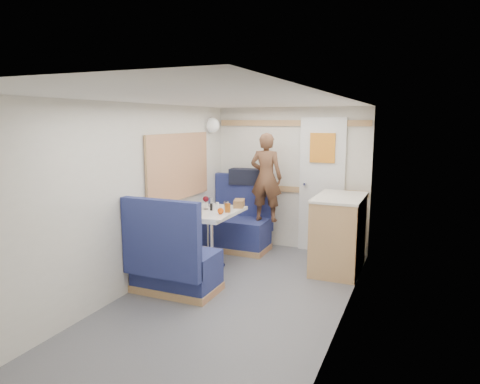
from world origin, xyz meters
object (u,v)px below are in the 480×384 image
at_px(galley_counter, 338,233).
at_px(tray, 215,217).
at_px(dinette_table, 210,223).
at_px(bench_near, 173,266).
at_px(tumbler_left, 185,208).
at_px(pepper_grinder, 211,207).
at_px(salt_grinder, 217,206).
at_px(duffel_bag, 246,177).
at_px(bread_loaf, 239,203).
at_px(bench_far, 238,228).
at_px(cheese_block, 198,214).
at_px(tumbler_right, 226,205).
at_px(tumbler_mid, 211,202).
at_px(dome_light, 212,125).
at_px(wine_glass, 206,200).
at_px(beer_glass, 228,208).
at_px(orange_fruit, 221,211).
at_px(person, 266,177).

height_order(galley_counter, tray, galley_counter).
bearing_deg(dinette_table, bench_near, -90.00).
distance_m(galley_counter, tumbler_left, 1.88).
xyz_separation_m(pepper_grinder, salt_grinder, (0.06, 0.04, 0.01)).
height_order(duffel_bag, bread_loaf, duffel_bag).
height_order(bench_far, cheese_block, bench_far).
bearing_deg(bench_far, tumbler_right, -79.04).
bearing_deg(bench_far, pepper_grinder, -90.48).
bearing_deg(salt_grinder, tray, -67.54).
xyz_separation_m(cheese_block, tumbler_mid, (-0.15, 0.62, 0.02)).
bearing_deg(galley_counter, tumbler_right, -164.77).
xyz_separation_m(bench_far, dome_light, (-0.39, -0.01, 1.45)).
relative_size(salt_grinder, bread_loaf, 0.43).
relative_size(pepper_grinder, salt_grinder, 0.89).
relative_size(dinette_table, wine_glass, 5.48).
bearing_deg(pepper_grinder, beer_glass, -5.10).
bearing_deg(bench_near, tray, 69.78).
relative_size(bench_near, orange_fruit, 14.13).
relative_size(bench_far, cheese_block, 11.05).
bearing_deg(tray, tumbler_right, 99.53).
bearing_deg(person, tumbler_left, 55.95).
bearing_deg(salt_grinder, tumbler_left, -133.57).
distance_m(duffel_bag, beer_glass, 1.14).
bearing_deg(tumbler_left, dome_light, 98.85).
distance_m(tray, pepper_grinder, 0.40).
xyz_separation_m(tray, tumbler_right, (-0.08, 0.48, 0.04)).
relative_size(person, beer_glass, 11.04).
xyz_separation_m(galley_counter, salt_grinder, (-1.41, -0.46, 0.30)).
bearing_deg(tray, salt_grinder, 112.46).
relative_size(galley_counter, wine_glass, 5.48).
distance_m(salt_grinder, bread_loaf, 0.33).
xyz_separation_m(dome_light, tumbler_left, (0.16, -1.06, -0.97)).
bearing_deg(pepper_grinder, galley_counter, 18.91).
bearing_deg(pepper_grinder, duffel_bag, 88.66).
xyz_separation_m(bench_far, tumbler_left, (-0.22, -1.07, 0.48)).
bearing_deg(dinette_table, wine_glass, 141.02).
distance_m(wine_glass, bread_loaf, 0.44).
xyz_separation_m(dome_light, duffel_bag, (0.41, 0.27, -0.74)).
bearing_deg(tumbler_left, salt_grinder, 46.43).
bearing_deg(galley_counter, tumbler_left, -155.84).
xyz_separation_m(person, beer_glass, (-0.19, -0.84, -0.28)).
bearing_deg(wine_glass, tumbler_right, 24.21).
bearing_deg(person, tray, 76.74).
bearing_deg(tray, bench_far, 100.37).
xyz_separation_m(tumbler_right, beer_glass, (0.09, -0.16, 0.00)).
relative_size(duffel_bag, tumbler_mid, 4.27).
bearing_deg(bread_loaf, duffel_bag, 105.51).
distance_m(tray, wine_glass, 0.50).
height_order(bench_far, tumbler_mid, bench_far).
bearing_deg(galley_counter, beer_glass, -157.06).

